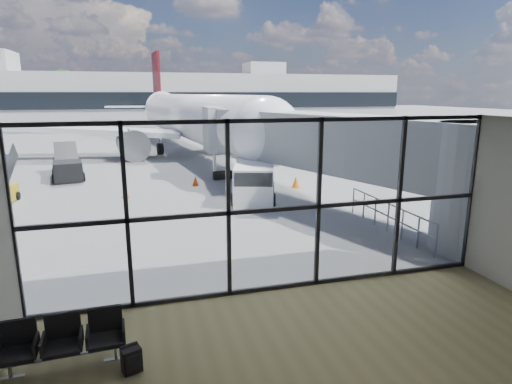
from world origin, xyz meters
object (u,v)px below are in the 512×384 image
backpack (132,360)px  belt_loader (68,168)px  seating_row (63,339)px  service_van (254,181)px  airliner (190,117)px

backpack → belt_loader: belt_loader is taller
seating_row → service_van: service_van is taller
backpack → service_van: (5.65, 12.14, 0.67)m
backpack → service_van: service_van is taller
belt_loader → seating_row: bearing=-91.7°
airliner → service_van: airliner is taller
seating_row → service_van: 13.46m
belt_loader → service_van: bearing=-49.8°
seating_row → belt_loader: size_ratio=0.50×
airliner → belt_loader: airliner is taller
backpack → airliner: bearing=61.5°
service_van → backpack: bearing=-98.6°
belt_loader → backpack: bearing=-88.5°
seating_row → service_van: bearing=56.5°
backpack → airliner: size_ratio=0.01×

